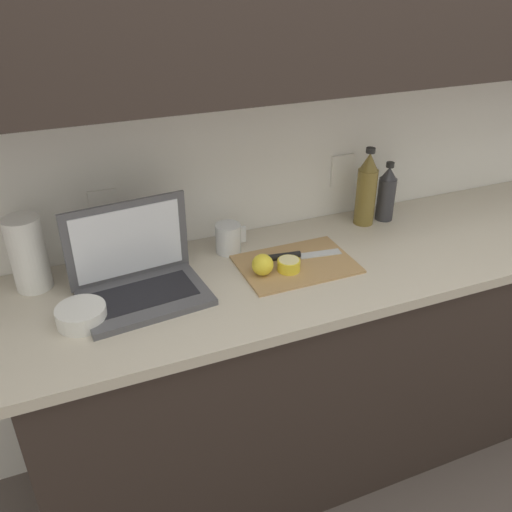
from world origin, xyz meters
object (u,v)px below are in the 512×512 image
(laptop, at_px, (138,275))
(bottle_green_soda, at_px, (386,194))
(lemon_whole_beside, at_px, (263,265))
(cutting_board, at_px, (296,264))
(bottle_oil_tall, at_px, (366,190))
(measuring_cup, at_px, (228,238))
(knife, at_px, (292,256))
(paper_towel_roll, at_px, (28,254))
(lemon_half_cut, at_px, (289,265))
(bowl_white, at_px, (81,315))

(laptop, bearing_deg, bottle_green_soda, 3.38)
(laptop, relative_size, lemon_whole_beside, 5.66)
(cutting_board, distance_m, bottle_green_soda, 0.51)
(lemon_whole_beside, height_order, bottle_green_soda, bottle_green_soda)
(lemon_whole_beside, distance_m, bottle_oil_tall, 0.55)
(laptop, bearing_deg, bottle_oil_tall, 4.30)
(lemon_whole_beside, xyz_separation_m, measuring_cup, (-0.04, 0.19, 0.01))
(knife, relative_size, lemon_whole_beside, 3.69)
(cutting_board, bearing_deg, measuring_cup, 135.25)
(lemon_whole_beside, height_order, paper_towel_roll, paper_towel_roll)
(knife, distance_m, measuring_cup, 0.23)
(knife, distance_m, lemon_half_cut, 0.08)
(cutting_board, height_order, paper_towel_roll, paper_towel_roll)
(measuring_cup, bearing_deg, lemon_half_cut, -57.09)
(laptop, xyz_separation_m, bowl_white, (-0.18, -0.09, -0.04))
(bottle_green_soda, bearing_deg, paper_towel_roll, 179.97)
(bottle_oil_tall, xyz_separation_m, bowl_white, (-1.06, -0.24, -0.11))
(laptop, bearing_deg, measuring_cup, 16.81)
(knife, bearing_deg, lemon_half_cut, -116.62)
(lemon_whole_beside, height_order, bowl_white, lemon_whole_beside)
(bowl_white, bearing_deg, paper_towel_roll, 114.42)
(lemon_half_cut, xyz_separation_m, measuring_cup, (-0.13, 0.20, 0.02))
(bowl_white, bearing_deg, measuring_cup, 23.99)
(laptop, bearing_deg, paper_towel_roll, 146.34)
(paper_towel_roll, bearing_deg, cutting_board, -13.27)
(laptop, height_order, lemon_whole_beside, laptop)
(laptop, distance_m, knife, 0.51)
(laptop, distance_m, paper_towel_roll, 0.33)
(bottle_green_soda, bearing_deg, cutting_board, -157.97)
(bottle_oil_tall, bearing_deg, lemon_whole_beside, -157.37)
(lemon_half_cut, height_order, measuring_cup, measuring_cup)
(bottle_green_soda, bearing_deg, bottle_oil_tall, -180.00)
(bottle_green_soda, relative_size, bowl_white, 1.65)
(lemon_half_cut, height_order, bottle_green_soda, bottle_green_soda)
(bottle_green_soda, bearing_deg, laptop, -171.00)
(cutting_board, xyz_separation_m, bowl_white, (-0.69, -0.06, 0.02))
(cutting_board, xyz_separation_m, measuring_cup, (-0.17, 0.17, 0.05))
(paper_towel_roll, bearing_deg, bottle_green_soda, -0.03)
(bottle_green_soda, bearing_deg, lemon_whole_beside, -160.58)
(lemon_half_cut, xyz_separation_m, lemon_whole_beside, (-0.09, 0.01, 0.02))
(bottle_oil_tall, relative_size, measuring_cup, 2.76)
(lemon_half_cut, bearing_deg, paper_towel_roll, 163.86)
(laptop, xyz_separation_m, measuring_cup, (0.33, 0.14, -0.01))
(knife, distance_m, lemon_whole_beside, 0.15)
(knife, relative_size, bottle_green_soda, 1.12)
(lemon_half_cut, distance_m, bottle_green_soda, 0.56)
(bottle_oil_tall, xyz_separation_m, paper_towel_roll, (-1.17, 0.00, -0.02))
(lemon_whole_beside, bearing_deg, knife, 23.39)
(cutting_board, relative_size, bowl_white, 2.70)
(lemon_half_cut, distance_m, bottle_oil_tall, 0.48)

